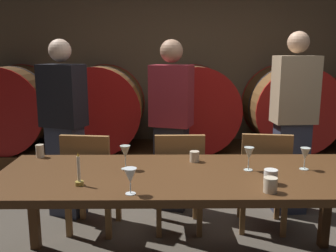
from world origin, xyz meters
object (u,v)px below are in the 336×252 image
Objects in this scene: wine_glass_far_left at (125,153)px; cup_center_right at (270,185)px; dining_table at (183,183)px; cup_far_left at (40,151)px; wine_barrel_center at (195,107)px; chair_left at (91,178)px; wine_glass_center_left at (130,176)px; cup_center_left at (195,156)px; wine_glass_far_right at (305,155)px; wine_glass_center_right at (249,154)px; chair_right at (264,177)px; guest_left at (64,129)px; wine_barrel_left at (101,108)px; wine_barrel_right at (289,107)px; guest_center at (171,125)px; cup_far_right at (271,177)px; wine_barrel_far_left at (12,108)px; chair_center at (179,177)px; candle_left at (79,176)px; guest_right at (293,123)px.

wine_glass_far_left reaches higher than cup_center_right.
cup_far_left is at bearing 160.13° from dining_table.
wine_barrel_center is 1.84m from chair_left.
cup_center_left is at bearing 56.52° from wine_glass_center_left.
wine_glass_center_right is at bearing -177.79° from wine_glass_far_right.
guest_left reaches higher than chair_right.
chair_right is 1.83m from guest_left.
wine_barrel_right is (2.29, 0.00, 0.00)m from wine_barrel_left.
guest_center is 18.38× the size of cup_far_right.
chair_right is at bearing 65.54° from wine_glass_center_right.
dining_table is at bearing -47.46° from wine_barrel_far_left.
wine_glass_far_left is 2.14× the size of cup_center_left.
wine_barrel_far_left is 3.20m from wine_glass_center_right.
wine_glass_center_left reaches higher than cup_far_right.
wine_barrel_right reaches higher than chair_center.
chair_left is 9.04× the size of cup_far_left.
candle_left reaches higher than cup_center_left.
wine_glass_far_left is 0.74m from cup_far_left.
guest_left reaches higher than wine_glass_far_left.
wine_barrel_far_left is at bearing -8.72° from guest_center.
wine_glass_center_left is at bearing -169.39° from cup_far_right.
wine_barrel_far_left is 1.15× the size of chair_right.
dining_table is 0.85m from wine_glass_far_right.
chair_left is 1.71m from wine_glass_far_right.
wine_glass_far_left is at bearing 54.25° from chair_center.
guest_left is 16.84× the size of cup_far_left.
cup_center_left is (0.48, 0.17, -0.08)m from wine_glass_far_left.
wine_glass_center_right is 0.41m from cup_center_left.
cup_center_right is (-0.24, -1.00, 0.30)m from chair_right.
wine_barrel_center is 1.90m from cup_center_left.
wine_glass_center_left is (-0.31, -1.01, 0.36)m from chair_center.
wine_glass_far_right is at bearing 5.21° from dining_table.
candle_left is 1.35× the size of wine_glass_center_left.
chair_center is at bearing 115.96° from cup_center_right.
wine_barrel_center is 11.36× the size of cup_far_right.
chair_right is (2.70, -1.48, -0.37)m from wine_barrel_far_left.
cup_far_left is 1.69m from cup_far_right.
guest_left is 0.99m from guest_center.
wine_glass_far_left is (-1.46, -0.97, -0.01)m from guest_right.
guest_right reaches higher than wine_glass_far_right.
candle_left is 2.10× the size of cup_far_left.
wine_barrel_left is 1.30m from guest_center.
chair_center is at bearing -99.28° from wine_barrel_center.
wine_glass_far_right is (-0.25, -0.99, -0.02)m from guest_right.
wine_glass_far_right is at bearing -74.32° from wine_barrel_center.
guest_right is 1.27m from cup_center_left.
candle_left is at bearing -179.21° from cup_far_right.
dining_table is at bearing 48.74° from wine_glass_center_left.
cup_far_left is at bearing 13.20° from chair_center.
cup_center_right reaches higher than cup_center_left.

